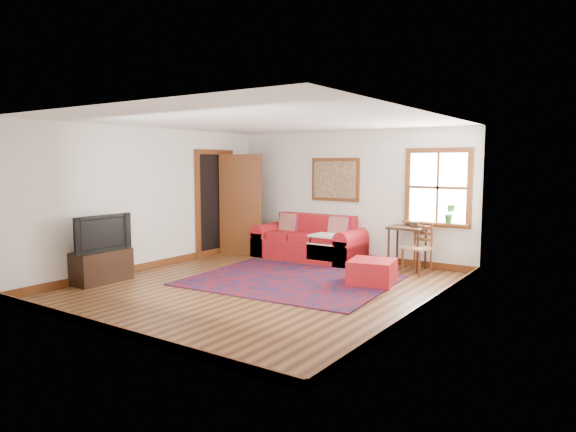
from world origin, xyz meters
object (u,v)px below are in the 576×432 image
Objects in this scene: red_leather_sofa at (310,244)px; red_ottoman at (372,272)px; ladder_back_chair at (419,246)px; media_cabinet at (102,266)px; side_table at (407,234)px.

red_leather_sofa is 2.32m from red_ottoman.
red_leather_sofa is at bearing 178.89° from ladder_back_chair.
media_cabinet is (-3.58, -2.29, 0.06)m from red_ottoman.
red_leather_sofa is 2.24m from ladder_back_chair.
media_cabinet is at bearing -137.75° from ladder_back_chair.
red_ottoman is 4.25m from media_cabinet.
red_ottoman is 1.46m from side_table.
side_table is at bearing 45.60° from media_cabinet.
red_ottoman is 1.30m from ladder_back_chair.
red_leather_sofa reaches higher than side_table.
red_leather_sofa is at bearing -176.65° from side_table.
red_ottoman is at bearing -33.33° from red_leather_sofa.
side_table is 0.36m from ladder_back_chair.
ladder_back_chair reaches higher than side_table.
red_leather_sofa reaches higher than media_cabinet.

